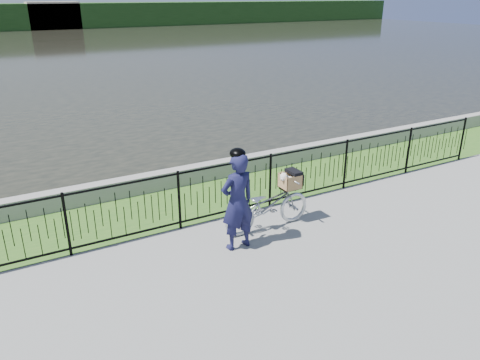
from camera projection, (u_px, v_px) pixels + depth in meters
ground at (271, 252)px, 8.01m from camera, size 120.00×120.00×0.00m
grass_strip at (206, 198)px, 10.11m from camera, size 60.00×2.00×0.01m
water at (29, 53)px, 34.70m from camera, size 120.00×120.00×0.00m
quay_wall at (187, 175)px, 10.84m from camera, size 60.00×0.30×0.40m
fence at (227, 190)px, 9.09m from camera, size 14.00×0.06×1.15m
far_building_right at (54, 16)px, 57.47m from camera, size 6.00×3.00×3.20m
bicycle_rig at (268, 205)px, 8.68m from camera, size 1.78×0.62×1.08m
cyclist at (237, 201)px, 7.86m from camera, size 0.66×0.46×1.80m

